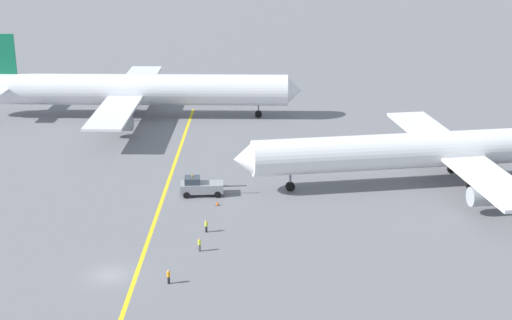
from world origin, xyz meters
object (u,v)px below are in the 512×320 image
Objects in this scene: pushback_tug at (201,186)px; traffic_cone_nose_left at (217,203)px; airliner_at_gate_left at (140,90)px; ground_crew_wing_walker_right at (199,244)px; ground_crew_marshaller_foreground at (169,276)px; ground_crew_ramp_agent_by_cones at (206,226)px; airliner_being_pushed at (443,150)px.

pushback_tug is 15.27× the size of traffic_cone_nose_left.
airliner_at_gate_left reaches higher than pushback_tug.
ground_crew_wing_walker_right is 8.44m from ground_crew_marshaller_foreground.
ground_crew_marshaller_foreground is 1.01× the size of ground_crew_ramp_agent_by_cones.
pushback_tug reaches higher than ground_crew_wing_walker_right.
ground_crew_marshaller_foreground is at bearing -71.44° from airliner_at_gate_left.
ground_crew_ramp_agent_by_cones reaches higher than traffic_cone_nose_left.
ground_crew_wing_walker_right is 1.03× the size of ground_crew_ramp_agent_by_cones.
pushback_tug is at bearing 101.45° from ground_crew_wing_walker_right.
airliner_being_pushed reaches higher than pushback_tug.
airliner_at_gate_left is 36.49× the size of ground_crew_wing_walker_right.
ground_crew_marshaller_foreground is at bearing -95.38° from ground_crew_ramp_agent_by_cones.
traffic_cone_nose_left is at bearing -61.50° from airliner_at_gate_left.
ground_crew_wing_walker_right is 2.72× the size of traffic_cone_nose_left.
ground_crew_ramp_agent_by_cones is (3.28, -12.28, -0.41)m from pushback_tug.
ground_crew_marshaller_foreground is (1.99, -26.00, -0.40)m from pushback_tug.
ground_crew_marshaller_foreground is at bearing -92.56° from traffic_cone_nose_left.
ground_crew_wing_walker_right reaches higher than ground_crew_marshaller_foreground.
airliner_being_pushed is 35.95× the size of ground_crew_marshaller_foreground.
pushback_tug is at bearing 130.81° from traffic_cone_nose_left.
airliner_at_gate_left is at bearing 114.38° from ground_crew_ramp_agent_by_cones.
ground_crew_wing_walker_right is (23.03, -55.58, -4.30)m from airliner_at_gate_left.
airliner_at_gate_left is 99.38× the size of traffic_cone_nose_left.
airliner_at_gate_left reaches higher than traffic_cone_nose_left.
pushback_tug is (19.45, -37.87, -3.91)m from airliner_at_gate_left.
ground_crew_wing_walker_right reaches higher than traffic_cone_nose_left.
ground_crew_wing_walker_right is at bearing -137.24° from airliner_being_pushed.
traffic_cone_nose_left is at bearing 87.44° from ground_crew_marshaller_foreground.
ground_crew_wing_walker_right is 1.01× the size of ground_crew_marshaller_foreground.
ground_crew_marshaller_foreground is (-1.59, -8.29, -0.01)m from ground_crew_wing_walker_right.
ground_crew_ramp_agent_by_cones is 2.65× the size of traffic_cone_nose_left.
ground_crew_marshaller_foreground is (21.44, -63.87, -4.31)m from airliner_at_gate_left.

